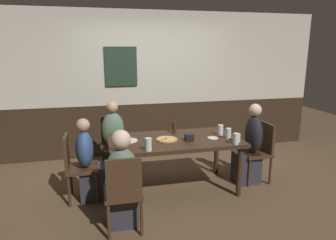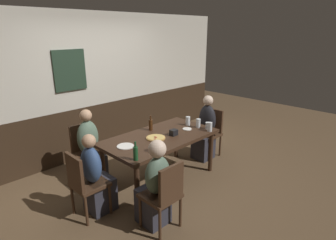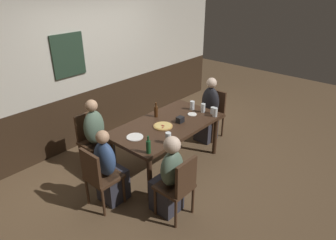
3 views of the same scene
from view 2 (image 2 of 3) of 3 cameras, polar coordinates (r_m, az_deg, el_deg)
The scene contains 22 objects.
ground_plane at distance 4.57m, azimuth -1.56°, elevation -11.97°, with size 12.00×12.00×0.00m, color brown.
wall_back at distance 5.36m, azimuth -14.11°, elevation 6.95°, with size 6.40×0.13×2.60m.
dining_table at distance 4.27m, azimuth -1.63°, elevation -4.24°, with size 1.78×0.95×0.74m.
chair_head_east at distance 5.26m, azimuth 8.70°, elevation -2.05°, with size 0.40×0.40×0.88m.
chair_left_near at distance 3.30m, azimuth -0.68°, elevation -14.76°, with size 0.40×0.40×0.88m.
chair_head_west at distance 3.66m, azimuth -16.84°, elevation -12.01°, with size 0.40×0.40×0.88m.
chair_left_far at distance 4.59m, azimuth -16.59°, elevation -5.68°, with size 0.40×0.40×0.88m.
person_head_east at distance 5.14m, azimuth 7.63°, elevation -2.52°, with size 0.37×0.34×1.18m.
person_left_near at distance 3.41m, azimuth -2.67°, elevation -14.01°, with size 0.34×0.37×1.12m.
person_head_west at distance 3.75m, azimuth -14.54°, elevation -11.81°, with size 0.37×0.34×1.09m.
person_left_far at distance 4.46m, azimuth -15.55°, elevation -6.41°, with size 0.34×0.37×1.16m.
pizza at distance 4.15m, azimuth -2.53°, elevation -3.65°, with size 0.29×0.29×0.03m.
tumbler_short at distance 3.67m, azimuth -2.10°, elevation -5.59°, with size 0.08×0.08×0.16m.
tumbler_water at distance 4.57m, azimuth 8.16°, elevation -1.22°, with size 0.08×0.08×0.11m.
beer_glass_tall at distance 4.61m, azimuth 6.22°, elevation -0.77°, with size 0.07×0.07×0.15m.
pint_glass_amber at distance 4.47m, azimuth 8.57°, elevation -1.46°, with size 0.07×0.07×0.15m.
beer_glass_half at distance 4.71m, azimuth 4.09°, elevation -0.30°, with size 0.08×0.08×0.15m.
beer_bottle_green at distance 3.47m, azimuth -6.66°, elevation -6.73°, with size 0.06×0.06×0.25m.
beer_bottle_brown at distance 4.46m, azimuth -3.57°, elevation -0.94°, with size 0.06×0.06×0.25m.
plate_white_large at distance 3.91m, azimuth -8.72°, elevation -5.33°, with size 0.24×0.24×0.01m, color white.
plate_white_small at distance 4.53m, azimuth 3.93°, elevation -1.85°, with size 0.15×0.15×0.01m, color white.
condiment_caddy at distance 4.26m, azimuth 1.17°, elevation -2.57°, with size 0.11×0.09×0.09m, color black.
Camera 2 is at (-2.73, -2.86, 2.28)m, focal length 29.74 mm.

